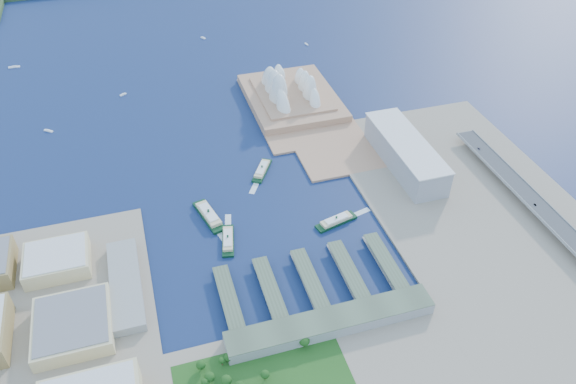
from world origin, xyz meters
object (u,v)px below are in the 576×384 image
object	(u,v)px
opera_house	(292,83)
car_c	(479,148)
toaster_building	(405,153)
ferry_a	(209,214)
ferry_b	(262,169)
ferry_c	(228,239)
car_b	(535,205)
ferry_d	(336,220)

from	to	relation	value
opera_house	car_c	xyz separation A→B (m)	(191.00, -211.82, -16.43)
opera_house	toaster_building	bearing A→B (deg)	-65.77
ferry_a	ferry_b	distance (m)	105.88
opera_house	ferry_c	bearing A→B (deg)	-120.10
opera_house	ferry_c	xyz separation A→B (m)	(-157.63, -271.93, -27.31)
ferry_c	car_b	bearing A→B (deg)	-177.57
toaster_building	opera_house	bearing A→B (deg)	114.23
car_b	car_c	world-z (taller)	car_c
car_c	ferry_a	bearing A→B (deg)	2.22
ferry_a	ferry_c	distance (m)	47.79
ferry_b	ferry_c	size ratio (longest dim) A/B	1.01
toaster_building	ferry_a	world-z (taller)	toaster_building
opera_house	car_b	xyz separation A→B (m)	(191.00, -330.76, -16.54)
opera_house	ferry_b	distance (m)	183.58
ferry_a	car_b	distance (m)	376.32
toaster_building	ferry_a	bearing A→B (deg)	-174.33
ferry_a	car_b	bearing A→B (deg)	-30.02
car_b	opera_house	bearing A→B (deg)	120.00
ferry_a	car_b	world-z (taller)	car_b
ferry_b	car_c	world-z (taller)	car_c
ferry_a	ferry_b	bearing A→B (deg)	25.74
opera_house	car_c	bearing A→B (deg)	-47.96
ferry_b	ferry_d	distance (m)	131.73
opera_house	ferry_a	bearing A→B (deg)	-127.01
ferry_c	ferry_d	size ratio (longest dim) A/B	0.97
car_b	ferry_a	bearing A→B (deg)	163.81
ferry_b	car_b	size ratio (longest dim) A/B	13.50
car_b	car_c	bearing A→B (deg)	90.00
ferry_d	car_c	bearing A→B (deg)	-87.88
ferry_a	ferry_b	world-z (taller)	ferry_a
ferry_b	ferry_d	world-z (taller)	ferry_d
opera_house	car_c	world-z (taller)	opera_house
car_c	ferry_b	bearing A→B (deg)	-10.81
toaster_building	ferry_a	distance (m)	261.97
opera_house	toaster_building	xyz separation A→B (m)	(90.00, -200.00, -11.50)
ferry_b	ferry_d	xyz separation A→B (m)	(56.32, -119.08, 0.09)
ferry_b	car_c	distance (m)	284.92
ferry_c	car_b	distance (m)	353.72
toaster_building	ferry_b	bearing A→B (deg)	166.90
car_c	opera_house	bearing A→B (deg)	-47.96
toaster_building	ferry_a	xyz separation A→B (m)	(-260.27, -25.85, -14.73)
ferry_b	ferry_c	distance (m)	132.82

